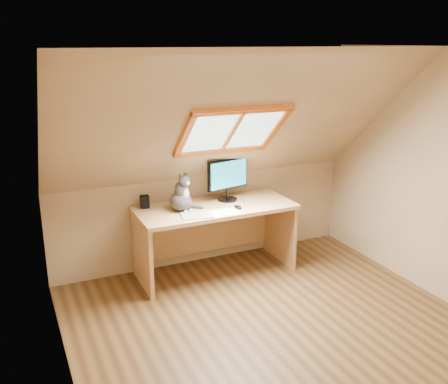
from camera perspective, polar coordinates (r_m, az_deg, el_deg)
ground at (r=4.53m, az=6.71°, el=-15.90°), size 3.50×3.50×0.00m
room_shell at (r=3.87m, az=8.14°, el=1.53°), size 3.52×3.52×2.41m
desk at (r=5.43m, az=-1.33°, el=-3.67°), size 1.68×0.74×0.77m
monitor at (r=5.39m, az=0.43°, el=1.74°), size 0.50×0.21×0.46m
cat at (r=5.13m, az=-4.92°, el=-0.52°), size 0.31×0.34×0.42m
desk_speaker at (r=5.28m, az=-9.05°, el=-1.10°), size 0.10×0.10×0.13m
graphics_tablet at (r=4.99m, az=-3.13°, el=-2.68°), size 0.34×0.27×0.01m
mouse at (r=5.20m, az=1.58°, el=-1.72°), size 0.08×0.12×0.03m
papers at (r=5.04m, az=-0.60°, el=-2.52°), size 0.33×0.27×0.00m
cables at (r=5.32m, az=2.67°, el=-1.45°), size 0.51×0.26×0.01m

